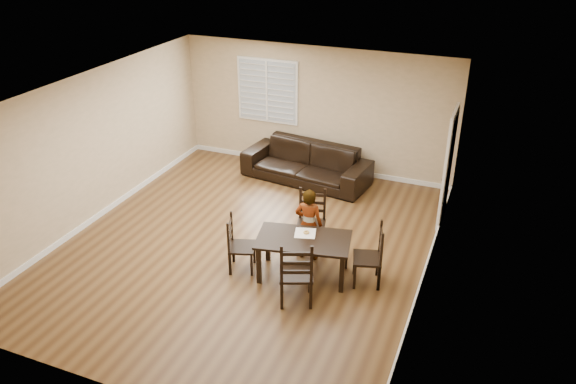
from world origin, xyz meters
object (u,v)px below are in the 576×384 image
object	(u,v)px
chair_left	(235,246)
child	(309,224)
chair_near	(312,220)
chair_far	(296,278)
dining_table	(303,244)
chair_right	(375,258)
donut	(306,232)
sofa	(306,163)

from	to	relation	value
chair_left	child	size ratio (longest dim) A/B	0.75
chair_near	chair_far	bearing A→B (deg)	-91.89
chair_near	chair_left	bearing A→B (deg)	-141.97
dining_table	chair_far	bearing A→B (deg)	-88.23
chair_near	chair_left	world-z (taller)	chair_near
child	dining_table	bearing A→B (deg)	96.73
chair_near	chair_left	distance (m)	1.44
chair_far	chair_right	world-z (taller)	chair_far
chair_near	donut	xyz separation A→B (m)	(0.17, -0.75, 0.22)
dining_table	sofa	world-z (taller)	sofa
chair_right	donut	bearing A→B (deg)	-102.91
chair_left	chair_right	bearing A→B (deg)	-96.62
dining_table	chair_near	world-z (taller)	chair_near
chair_far	child	distance (m)	1.30
sofa	chair_right	bearing A→B (deg)	-46.10
chair_far	donut	bearing A→B (deg)	-100.35
child	chair_near	bearing A→B (deg)	-82.38
dining_table	donut	xyz separation A→B (m)	(-0.01, 0.16, 0.11)
dining_table	donut	bearing A→B (deg)	83.66
chair_near	sofa	world-z (taller)	chair_near
child	donut	world-z (taller)	child
chair_right	child	bearing A→B (deg)	-119.73
dining_table	child	size ratio (longest dim) A/B	1.24
chair_far	child	xyz separation A→B (m)	(-0.28, 1.27, 0.14)
child	donut	bearing A→B (deg)	99.59
chair_right	donut	xyz separation A→B (m)	(-1.09, -0.07, 0.24)
chair_far	sofa	bearing A→B (deg)	-93.68
child	donut	distance (m)	0.36
donut	chair_far	bearing A→B (deg)	-78.33
child	chair_right	bearing A→B (deg)	162.02
chair_near	chair_far	world-z (taller)	chair_far
child	sofa	size ratio (longest dim) A/B	0.47
dining_table	chair_left	size ratio (longest dim) A/B	1.66
dining_table	child	xyz separation A→B (m)	(-0.10, 0.51, 0.05)
chair_right	child	xyz separation A→B (m)	(-1.18, 0.28, 0.17)
chair_right	donut	size ratio (longest dim) A/B	10.52
chair_left	sofa	distance (m)	3.51
chair_left	donut	world-z (taller)	chair_left
dining_table	chair_right	world-z (taller)	chair_right
chair_near	chair_left	xyz separation A→B (m)	(-0.88, -1.14, -0.05)
dining_table	chair_far	xyz separation A→B (m)	(0.18, -0.76, -0.09)
chair_far	child	size ratio (longest dim) A/B	0.85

